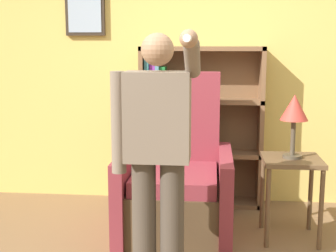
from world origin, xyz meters
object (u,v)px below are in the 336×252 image
at_px(armchair, 176,185).
at_px(table_lamp, 294,111).
at_px(bookcase, 190,129).
at_px(person_standing, 157,150).
at_px(side_table, 291,173).

xyz_separation_m(armchair, table_lamp, (0.92, -0.09, 0.64)).
relative_size(bookcase, person_standing, 0.95).
bearing_deg(person_standing, table_lamp, 43.37).
relative_size(bookcase, armchair, 1.16).
height_order(armchair, person_standing, person_standing).
bearing_deg(side_table, table_lamp, 45.00).
height_order(armchair, table_lamp, armchair).
distance_m(armchair, table_lamp, 1.12).
bearing_deg(person_standing, side_table, 43.37).
distance_m(bookcase, armchair, 0.78).
bearing_deg(table_lamp, person_standing, -136.63).
bearing_deg(armchair, bookcase, 84.00).
distance_m(bookcase, side_table, 1.17).
distance_m(bookcase, table_lamp, 1.18).
bearing_deg(bookcase, armchair, -96.00).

